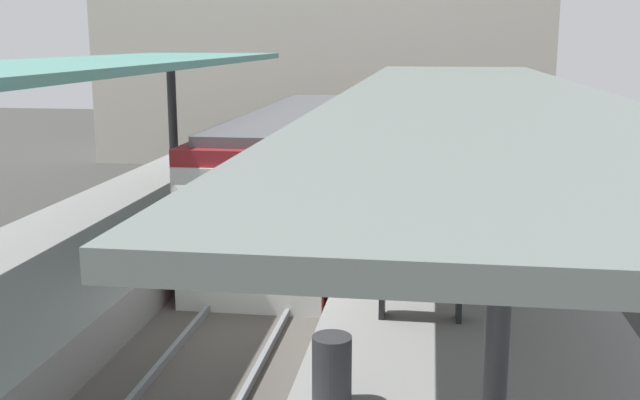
# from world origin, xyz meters

# --- Properties ---
(ground_plane) EXTENTS (80.00, 80.00, 0.00)m
(ground_plane) POSITION_xyz_m (0.00, 0.00, 0.00)
(ground_plane) COLOR #383835
(platform_left) EXTENTS (4.40, 28.00, 1.00)m
(platform_left) POSITION_xyz_m (-3.80, 0.00, 0.50)
(platform_left) COLOR gray
(platform_left) RESTS_ON ground_plane
(platform_right) EXTENTS (4.40, 28.00, 1.00)m
(platform_right) POSITION_xyz_m (3.80, 0.00, 0.50)
(platform_right) COLOR gray
(platform_right) RESTS_ON ground_plane
(track_ballast) EXTENTS (3.20, 28.00, 0.20)m
(track_ballast) POSITION_xyz_m (0.00, 0.00, 0.10)
(track_ballast) COLOR #4C4742
(track_ballast) RESTS_ON ground_plane
(rail_near_side) EXTENTS (0.08, 28.00, 0.14)m
(rail_near_side) POSITION_xyz_m (-0.72, 0.00, 0.27)
(rail_near_side) COLOR slate
(rail_near_side) RESTS_ON track_ballast
(rail_far_side) EXTENTS (0.08, 28.00, 0.14)m
(rail_far_side) POSITION_xyz_m (0.72, 0.00, 0.27)
(rail_far_side) COLOR slate
(rail_far_side) RESTS_ON track_ballast
(commuter_train) EXTENTS (2.78, 10.97, 3.10)m
(commuter_train) POSITION_xyz_m (0.00, 5.91, 1.73)
(commuter_train) COLOR maroon
(commuter_train) RESTS_ON track_ballast
(canopy_left) EXTENTS (4.18, 21.00, 3.54)m
(canopy_left) POSITION_xyz_m (-3.80, 1.40, 4.42)
(canopy_left) COLOR #333335
(canopy_left) RESTS_ON platform_left
(canopy_right) EXTENTS (4.18, 21.00, 3.14)m
(canopy_right) POSITION_xyz_m (3.80, 1.40, 4.03)
(canopy_right) COLOR #333335
(canopy_right) RESTS_ON platform_right
(platform_bench) EXTENTS (1.40, 0.41, 0.86)m
(platform_bench) POSITION_xyz_m (3.04, -1.36, 1.46)
(platform_bench) COLOR black
(platform_bench) RESTS_ON platform_right
(platform_sign) EXTENTS (0.90, 0.08, 2.21)m
(platform_sign) POSITION_xyz_m (3.61, 4.91, 2.62)
(platform_sign) COLOR #262628
(platform_sign) RESTS_ON platform_right
(litter_bin) EXTENTS (0.44, 0.44, 0.80)m
(litter_bin) POSITION_xyz_m (2.11, -4.22, 1.40)
(litter_bin) COLOR #2D2D30
(litter_bin) RESTS_ON platform_right
(passenger_near_bench) EXTENTS (0.36, 0.36, 1.67)m
(passenger_near_bench) POSITION_xyz_m (2.11, 6.95, 1.86)
(passenger_near_bench) COLOR #386B3D
(passenger_near_bench) RESTS_ON platform_right
(station_building_backdrop) EXTENTS (18.00, 6.00, 11.00)m
(station_building_backdrop) POSITION_xyz_m (-1.40, 20.00, 5.50)
(station_building_backdrop) COLOR beige
(station_building_backdrop) RESTS_ON ground_plane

